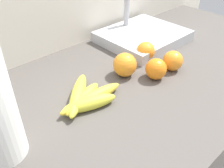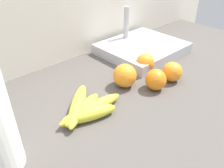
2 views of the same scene
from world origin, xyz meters
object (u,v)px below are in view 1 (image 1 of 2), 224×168
object	(u,v)px
orange_center	(125,65)
orange_back_left	(173,61)
banana_bunch	(86,98)
sink_basin	(142,36)
orange_front	(156,69)
orange_back_right	(146,51)

from	to	relation	value
orange_center	orange_back_left	bearing A→B (deg)	-30.63
banana_bunch	sink_basin	world-z (taller)	sink_basin
banana_bunch	orange_front	world-z (taller)	orange_front
orange_front	sink_basin	size ratio (longest dim) A/B	0.21
orange_center	sink_basin	size ratio (longest dim) A/B	0.24
orange_center	orange_front	size ratio (longest dim) A/B	1.14
orange_back_right	orange_back_left	bearing A→B (deg)	-82.14
orange_center	sink_basin	world-z (taller)	sink_basin
banana_bunch	sink_basin	bearing A→B (deg)	21.18
orange_back_left	sink_basin	xyz separation A→B (m)	(0.10, 0.24, -0.01)
banana_bunch	orange_back_right	bearing A→B (deg)	9.53
orange_back_left	sink_basin	world-z (taller)	sink_basin
banana_bunch	orange_front	xyz separation A→B (m)	(0.26, -0.05, 0.02)
sink_basin	banana_bunch	bearing A→B (deg)	-158.82
orange_back_right	orange_front	bearing A→B (deg)	-123.68
orange_front	orange_back_right	distance (m)	0.13
orange_front	orange_center	bearing A→B (deg)	126.88
orange_back_left	orange_front	distance (m)	0.09
orange_front	sink_basin	world-z (taller)	sink_basin
orange_center	orange_front	xyz separation A→B (m)	(0.06, -0.09, -0.01)
banana_bunch	orange_back_right	xyz separation A→B (m)	(0.34, 0.06, 0.02)
banana_bunch	orange_center	size ratio (longest dim) A/B	2.64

